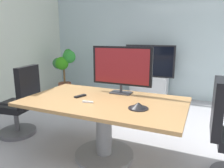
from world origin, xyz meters
name	(u,v)px	position (x,y,z in m)	size (l,w,h in m)	color
ground_plane	(113,154)	(0.00, 0.00, 0.00)	(7.27, 7.27, 0.00)	#99999E
wall_back_glass_partition	(163,37)	(0.00, 3.11, 1.49)	(6.27, 0.10, 2.99)	#9EB2B7
conference_table	(104,115)	(-0.09, -0.06, 0.56)	(1.96, 1.12, 0.75)	olive
office_chair_left	(20,107)	(-1.53, -0.04, 0.46)	(0.63, 0.61, 1.09)	#4C4C51
tv_monitor	(121,67)	(-0.02, 0.33, 1.11)	(0.84, 0.18, 0.64)	#333338
wall_display_unit	(149,81)	(-0.23, 2.75, 0.44)	(1.20, 0.36, 1.31)	#B7BABC
potted_plant	(64,67)	(-2.36, 2.23, 0.73)	(0.59, 0.58, 1.18)	brown
conference_phone	(138,106)	(0.39, -0.19, 0.78)	(0.22, 0.22, 0.07)	black
remote_control	(80,96)	(-0.44, -0.05, 0.76)	(0.05, 0.17, 0.02)	black
whiteboard_marker	(88,102)	(-0.22, -0.23, 0.76)	(0.13, 0.02, 0.02)	silver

